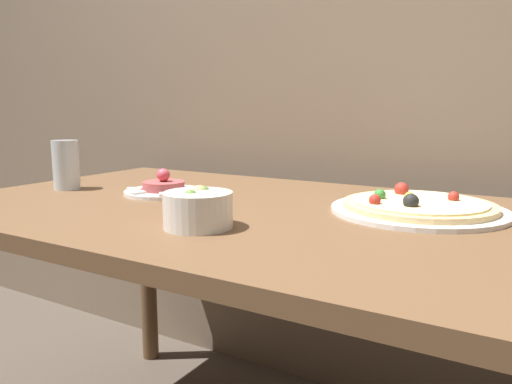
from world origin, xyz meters
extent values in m
cube|color=brown|center=(0.00, 0.44, 0.71)|extent=(1.49, 0.88, 0.03)
cylinder|color=brown|center=(-0.68, 0.82, 0.35)|extent=(0.06, 0.06, 0.70)
cylinder|color=white|center=(0.35, 0.57, 0.74)|extent=(0.38, 0.38, 0.01)
cylinder|color=#E5C17F|center=(0.35, 0.57, 0.75)|extent=(0.33, 0.33, 0.01)
cylinder|color=beige|center=(0.35, 0.57, 0.76)|extent=(0.29, 0.29, 0.00)
sphere|color=#B22D23|center=(0.29, 0.65, 0.77)|extent=(0.03, 0.03, 0.03)
sphere|color=#B22D23|center=(0.41, 0.62, 0.76)|extent=(0.02, 0.02, 0.02)
sphere|color=gold|center=(0.33, 0.56, 0.76)|extent=(0.02, 0.02, 0.02)
sphere|color=#B22D23|center=(0.28, 0.49, 0.76)|extent=(0.03, 0.03, 0.03)
sphere|color=black|center=(0.35, 0.51, 0.77)|extent=(0.03, 0.03, 0.03)
sphere|color=#387F33|center=(0.27, 0.56, 0.77)|extent=(0.03, 0.03, 0.03)
cylinder|color=white|center=(-0.28, 0.47, 0.74)|extent=(0.21, 0.21, 0.01)
cylinder|color=#A84747|center=(-0.28, 0.47, 0.75)|extent=(0.11, 0.11, 0.02)
sphere|color=#DB4C5B|center=(-0.28, 0.47, 0.78)|extent=(0.03, 0.03, 0.03)
cube|color=white|center=(-0.21, 0.47, 0.74)|extent=(0.04, 0.02, 0.01)
cube|color=white|center=(-0.24, 0.53, 0.74)|extent=(0.04, 0.04, 0.01)
cube|color=white|center=(-0.30, 0.55, 0.74)|extent=(0.02, 0.04, 0.01)
cube|color=white|center=(-0.36, 0.50, 0.74)|extent=(0.04, 0.03, 0.01)
cube|color=white|center=(-0.36, 0.43, 0.74)|extent=(0.04, 0.03, 0.01)
cube|color=white|center=(-0.30, 0.39, 0.74)|extent=(0.02, 0.04, 0.01)
cube|color=white|center=(-0.24, 0.41, 0.74)|extent=(0.04, 0.04, 0.01)
cylinder|color=white|center=(0.02, 0.22, 0.77)|extent=(0.13, 0.13, 0.07)
sphere|color=#B7BC70|center=(0.01, 0.24, 0.79)|extent=(0.03, 0.03, 0.03)
sphere|color=#668E42|center=(0.01, 0.21, 0.79)|extent=(0.03, 0.03, 0.03)
sphere|color=#668E42|center=(0.01, 0.25, 0.79)|extent=(0.03, 0.03, 0.03)
cylinder|color=silver|center=(-0.57, 0.39, 0.80)|extent=(0.07, 0.07, 0.14)
camera|label=1|loc=(0.59, -0.52, 0.96)|focal=35.00mm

